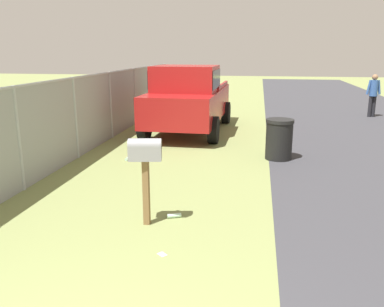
{
  "coord_description": "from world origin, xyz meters",
  "views": [
    {
      "loc": [
        -1.39,
        -1.23,
        2.55
      ],
      "look_at": [
        4.65,
        -0.24,
        0.98
      ],
      "focal_mm": 37.88,
      "sensor_mm": 36.0,
      "label": 1
    }
  ],
  "objects": [
    {
      "name": "pedestrian",
      "position": [
        15.23,
        -5.6,
        0.95
      ],
      "size": [
        0.3,
        0.56,
        1.64
      ],
      "rotation": [
        0.0,
        0.0,
        0.18
      ],
      "color": "black",
      "rests_on": "ground"
    },
    {
      "name": "trash_bin",
      "position": [
        8.22,
        -1.75,
        0.49
      ],
      "size": [
        0.66,
        0.66,
        0.97
      ],
      "color": "black",
      "rests_on": "ground"
    },
    {
      "name": "pickup_truck",
      "position": [
        11.13,
        0.94,
        1.1
      ],
      "size": [
        4.99,
        2.37,
        2.09
      ],
      "rotation": [
        0.0,
        0.0,
        3.12
      ],
      "color": "maroon",
      "rests_on": "ground"
    },
    {
      "name": "litter_bottle_midfield_b",
      "position": [
        4.37,
        -0.0,
        0.04
      ],
      "size": [
        0.15,
        0.23,
        0.07
      ],
      "primitive_type": "cylinder",
      "rotation": [
        0.0,
        1.57,
        5.1
      ],
      "color": "#B2D8BF",
      "rests_on": "ground"
    },
    {
      "name": "litter_bottle_by_mailbox",
      "position": [
        7.55,
        1.8,
        0.04
      ],
      "size": [
        0.22,
        0.07,
        0.07
      ],
      "primitive_type": "cylinder",
      "rotation": [
        0.0,
        1.57,
        6.28
      ],
      "color": "#B2D8BF",
      "rests_on": "ground"
    },
    {
      "name": "litter_wrapper_midfield_a",
      "position": [
        3.19,
        -0.09,
        0.0
      ],
      "size": [
        0.14,
        0.15,
        0.01
      ],
      "primitive_type": "cube",
      "rotation": [
        0.0,
        0.0,
        0.85
      ],
      "color": "silver",
      "rests_on": "ground"
    },
    {
      "name": "fence_section",
      "position": [
        8.74,
        3.04,
        1.04
      ],
      "size": [
        16.64,
        0.07,
        1.94
      ],
      "color": "#9EA3A8",
      "rests_on": "ground"
    },
    {
      "name": "mailbox",
      "position": [
        4.07,
        0.36,
        1.05
      ],
      "size": [
        0.28,
        0.5,
        1.32
      ],
      "rotation": [
        0.0,
        0.0,
        0.17
      ],
      "color": "brown",
      "rests_on": "ground"
    }
  ]
}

